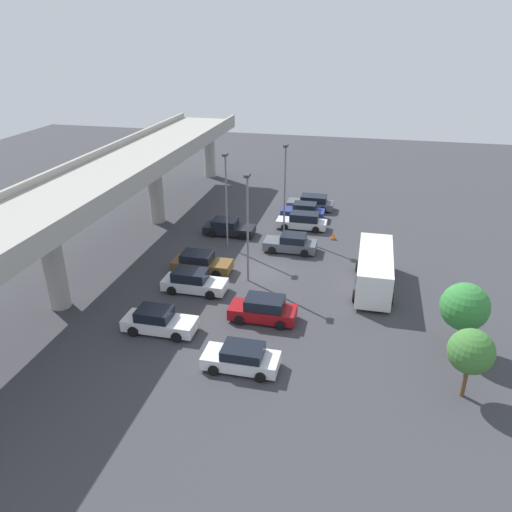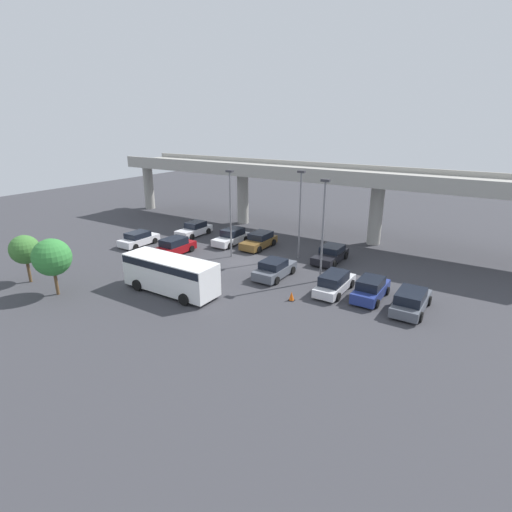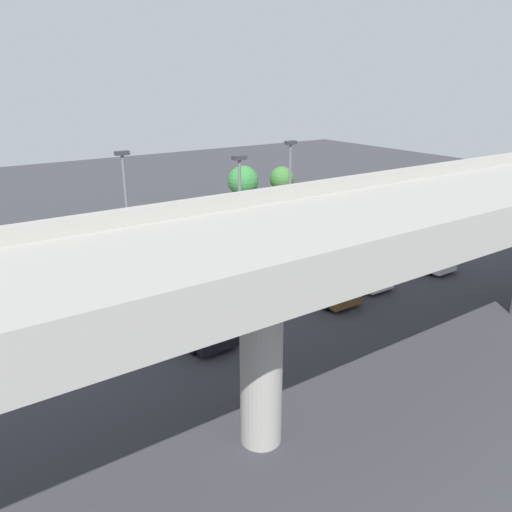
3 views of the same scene
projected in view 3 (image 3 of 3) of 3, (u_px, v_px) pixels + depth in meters
The scene contains 18 objects.
ground_plane at pixel (258, 276), 31.61m from camera, with size 109.88×109.88×0.00m, color #38383D.
highway_overpass at pixel (438, 221), 19.74m from camera, with size 52.69×6.89×7.96m.
parked_car_0 at pixel (377, 229), 39.24m from camera, with size 2.13×4.34×1.46m.
parked_car_1 at pixel (420, 256), 33.14m from camera, with size 2.07×4.67×1.57m.
parked_car_2 at pixel (325, 239), 36.44m from camera, with size 2.12×4.42×1.66m.
parked_car_3 at pixel (356, 271), 30.45m from camera, with size 2.08×4.70×1.64m.
parked_car_4 at pixel (322, 285), 28.34m from camera, with size 2.17×4.66×1.58m.
parked_car_5 at pixel (184, 272), 30.32m from camera, with size 2.21×4.51×1.55m.
parked_car_6 at pixel (197, 323), 24.08m from camera, with size 2.24×4.70×1.46m.
parked_car_7 at pixel (92, 291), 27.54m from camera, with size 1.97×4.80×1.59m.
parked_car_8 at pixel (41, 305), 25.83m from camera, with size 2.03×4.33×1.64m.
shuttle_bus at pixel (203, 219), 38.26m from camera, with size 7.91×2.77×2.76m.
lamp_post_near_aisle at pixel (240, 226), 24.88m from camera, with size 0.70×0.35×8.38m.
lamp_post_mid_lot at pixel (289, 199), 30.45m from camera, with size 0.70×0.35×8.38m.
lamp_post_by_overpass at pixel (128, 219), 25.97m from camera, with size 0.70×0.35×8.43m.
tree_front_left at pixel (282, 179), 47.63m from camera, with size 2.35×2.35×3.99m.
tree_front_centre at pixel (243, 181), 45.49m from camera, with size 2.82×2.82×4.43m.
traffic_cone at pixel (110, 273), 31.25m from camera, with size 0.44×0.44×0.70m.
Camera 3 is at (16.74, 24.11, 11.81)m, focal length 35.00 mm.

